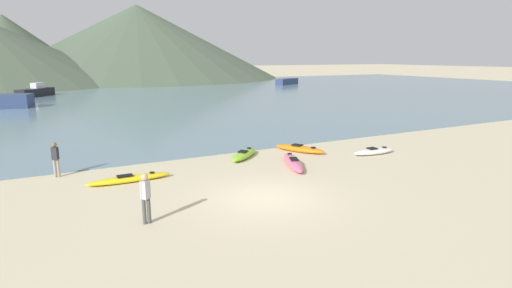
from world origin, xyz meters
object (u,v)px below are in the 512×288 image
object	(u,v)px
kayak_on_sand_1	(374,151)
kayak_on_sand_2	(300,149)
person_near_waterline	(55,157)
person_near_foreground	(146,195)
kayak_on_sand_0	(129,179)
moored_boat_1	(287,81)
kayak_on_sand_4	(293,162)
moored_boat_2	(36,92)
moored_boat_0	(2,101)
kayak_on_sand_3	(244,155)

from	to	relation	value
kayak_on_sand_1	kayak_on_sand_2	size ratio (longest dim) A/B	0.88
kayak_on_sand_1	person_near_waterline	distance (m)	15.59
kayak_on_sand_1	person_near_foreground	distance (m)	13.38
kayak_on_sand_0	moored_boat_1	bearing A→B (deg)	51.99
person_near_foreground	moored_boat_1	bearing A→B (deg)	54.35
kayak_on_sand_4	moored_boat_2	bearing A→B (deg)	104.82
kayak_on_sand_1	moored_boat_1	world-z (taller)	moored_boat_1
moored_boat_0	person_near_waterline	bearing A→B (deg)	-81.57
kayak_on_sand_2	kayak_on_sand_0	bearing A→B (deg)	-172.32
moored_boat_0	moored_boat_2	size ratio (longest dim) A/B	1.14
moored_boat_1	moored_boat_2	world-z (taller)	moored_boat_2
kayak_on_sand_3	moored_boat_1	size ratio (longest dim) A/B	0.43
person_near_foreground	moored_boat_2	bearing A→B (deg)	94.65
person_near_waterline	moored_boat_1	bearing A→B (deg)	48.72
kayak_on_sand_4	person_near_waterline	size ratio (longest dim) A/B	2.23
moored_boat_0	moored_boat_2	xyz separation A→B (m)	(2.75, 12.16, -0.08)
person_near_foreground	moored_boat_1	world-z (taller)	person_near_foreground
kayak_on_sand_4	moored_boat_1	bearing A→B (deg)	58.58
kayak_on_sand_4	person_near_foreground	xyz separation A→B (m)	(-7.77, -3.64, 0.76)
kayak_on_sand_3	moored_boat_1	distance (m)	55.49
moored_boat_1	kayak_on_sand_4	bearing A→B (deg)	-121.42
kayak_on_sand_1	person_near_foreground	size ratio (longest dim) A/B	1.61
kayak_on_sand_3	moored_boat_1	xyz separation A→B (m)	(31.05, 45.98, 0.41)
kayak_on_sand_4	moored_boat_1	size ratio (longest dim) A/B	0.59
kayak_on_sand_0	person_near_foreground	distance (m)	4.73
moored_boat_0	person_near_foreground	bearing A→B (deg)	-79.42
moored_boat_0	kayak_on_sand_3	bearing A→B (deg)	-66.24
moored_boat_2	kayak_on_sand_2	bearing A→B (deg)	-72.05
kayak_on_sand_3	moored_boat_2	distance (m)	42.77
moored_boat_2	kayak_on_sand_0	bearing A→B (deg)	-84.47
kayak_on_sand_4	moored_boat_2	world-z (taller)	moored_boat_2
kayak_on_sand_1	person_near_waterline	world-z (taller)	person_near_waterline
kayak_on_sand_1	kayak_on_sand_2	bearing A→B (deg)	144.28
kayak_on_sand_2	person_near_foreground	xyz separation A→B (m)	(-9.64, -5.91, 0.76)
kayak_on_sand_3	kayak_on_sand_4	distance (m)	2.85
kayak_on_sand_3	person_near_foreground	distance (m)	8.81
person_near_waterline	moored_boat_1	distance (m)	60.24
kayak_on_sand_4	moored_boat_1	world-z (taller)	moored_boat_1
kayak_on_sand_4	person_near_foreground	world-z (taller)	person_near_foreground
person_near_foreground	moored_boat_1	size ratio (longest dim) A/B	0.28
person_near_foreground	moored_boat_0	distance (m)	36.08
kayak_on_sand_0	kayak_on_sand_2	xyz separation A→B (m)	(9.35, 1.26, 0.04)
kayak_on_sand_0	person_near_foreground	bearing A→B (deg)	-93.52
moored_boat_1	kayak_on_sand_3	bearing A→B (deg)	-124.03
moored_boat_1	moored_boat_2	xyz separation A→B (m)	(-41.23, -4.45, 0.07)
person_near_foreground	person_near_waterline	distance (m)	7.22
kayak_on_sand_4	kayak_on_sand_0	bearing A→B (deg)	172.33
kayak_on_sand_0	kayak_on_sand_1	size ratio (longest dim) A/B	1.32
kayak_on_sand_0	moored_boat_1	world-z (taller)	moored_boat_1
kayak_on_sand_4	moored_boat_2	size ratio (longest dim) A/B	0.69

